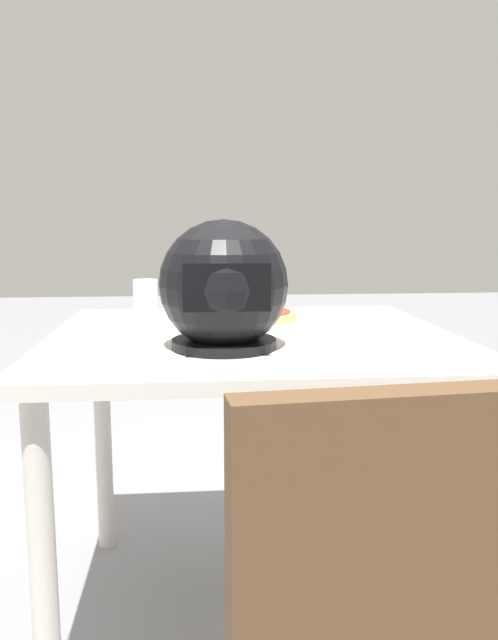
# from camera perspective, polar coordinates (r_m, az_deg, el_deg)

# --- Properties ---
(ground_plane) EXTENTS (14.00, 14.00, 0.00)m
(ground_plane) POSITION_cam_1_polar(r_m,az_deg,el_deg) (1.79, 0.24, -25.31)
(ground_plane) COLOR gray
(dining_table) EXTENTS (0.96, 0.89, 0.74)m
(dining_table) POSITION_cam_1_polar(r_m,az_deg,el_deg) (1.52, 0.25, -4.77)
(dining_table) COLOR beige
(dining_table) RESTS_ON ground
(pizza_plate) EXTENTS (0.34, 0.34, 0.01)m
(pizza_plate) POSITION_cam_1_polar(r_m,az_deg,el_deg) (1.65, -0.23, -0.05)
(pizza_plate) COLOR white
(pizza_plate) RESTS_ON dining_table
(pizza) EXTENTS (0.27, 0.27, 0.05)m
(pizza) POSITION_cam_1_polar(r_m,az_deg,el_deg) (1.65, -0.35, 0.56)
(pizza) COLOR tan
(pizza) RESTS_ON pizza_plate
(motorcycle_helmet) EXTENTS (0.27, 0.27, 0.27)m
(motorcycle_helmet) POSITION_cam_1_polar(r_m,az_deg,el_deg) (1.31, -2.33, 3.01)
(motorcycle_helmet) COLOR black
(motorcycle_helmet) RESTS_ON dining_table
(drinking_glass) EXTENTS (0.07, 0.07, 0.11)m
(drinking_glass) POSITION_cam_1_polar(r_m,az_deg,el_deg) (1.78, -9.45, 2.01)
(drinking_glass) COLOR silver
(drinking_glass) RESTS_ON dining_table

